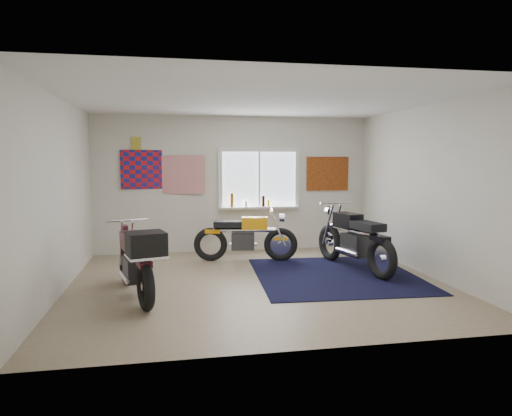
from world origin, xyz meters
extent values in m
plane|color=#9E896B|center=(0.00, 0.00, 0.00)|extent=(5.50, 5.50, 0.00)
plane|color=white|center=(0.00, 0.00, 2.70)|extent=(5.50, 5.50, 0.00)
plane|color=silver|center=(0.00, 2.50, 1.35)|extent=(5.50, 0.00, 5.50)
plane|color=silver|center=(0.00, -2.50, 1.35)|extent=(5.50, 0.00, 5.50)
plane|color=silver|center=(-2.75, 0.00, 1.35)|extent=(0.00, 5.00, 5.00)
plane|color=silver|center=(2.75, 0.00, 1.35)|extent=(0.00, 5.00, 5.00)
cube|color=black|center=(1.31, 0.19, 0.01)|extent=(2.64, 2.74, 0.01)
cube|color=white|center=(0.50, 2.48, 1.45)|extent=(1.50, 0.02, 1.10)
cube|color=white|center=(0.50, 2.47, 2.04)|extent=(1.66, 0.06, 0.08)
cube|color=white|center=(0.50, 2.47, 0.86)|extent=(1.66, 0.06, 0.08)
cube|color=white|center=(-0.29, 2.47, 1.45)|extent=(0.08, 0.06, 1.10)
cube|color=white|center=(1.29, 2.47, 1.45)|extent=(0.08, 0.06, 1.10)
cube|color=white|center=(0.50, 2.47, 1.45)|extent=(0.04, 0.06, 1.10)
cube|color=white|center=(0.50, 2.41, 0.88)|extent=(1.60, 0.16, 0.04)
cylinder|color=#8B5014|center=(-0.06, 2.40, 1.04)|extent=(0.07, 0.07, 0.28)
cylinder|color=silver|center=(0.22, 2.40, 0.96)|extent=(0.06, 0.06, 0.12)
cylinder|color=black|center=(0.57, 2.40, 1.01)|extent=(0.06, 0.06, 0.22)
cylinder|color=yellow|center=(0.68, 2.40, 0.97)|extent=(0.05, 0.05, 0.14)
plane|color=red|center=(-1.70, 2.48, 1.65)|extent=(1.00, 0.07, 1.00)
plane|color=red|center=(-1.05, 2.46, 1.55)|extent=(0.90, 0.09, 0.90)
cube|color=#A99B30|center=(-1.90, 2.48, 2.15)|extent=(0.18, 0.02, 0.24)
cube|color=#A54C14|center=(1.95, 2.48, 1.55)|extent=(0.90, 0.03, 0.70)
torus|color=black|center=(0.69, 1.38, 0.30)|extent=(0.62, 0.23, 0.61)
torus|color=black|center=(-0.57, 1.62, 0.30)|extent=(0.62, 0.23, 0.61)
cylinder|color=silver|center=(0.69, 1.38, 0.30)|extent=(0.12, 0.11, 0.10)
cylinder|color=silver|center=(-0.57, 1.62, 0.30)|extent=(0.12, 0.11, 0.10)
cylinder|color=silver|center=(0.06, 1.50, 0.57)|extent=(1.15, 0.29, 0.08)
cube|color=#2A2A2D|center=(0.02, 1.51, 0.37)|extent=(0.45, 0.33, 0.31)
cylinder|color=silver|center=(0.05, 1.65, 0.27)|extent=(0.51, 0.16, 0.06)
cube|color=orange|center=(0.23, 1.47, 0.70)|extent=(0.49, 0.32, 0.22)
cube|color=black|center=(-0.25, 1.56, 0.68)|extent=(0.54, 0.34, 0.11)
cube|color=orange|center=(-0.52, 1.61, 0.55)|extent=(0.30, 0.19, 0.07)
cube|color=orange|center=(0.69, 1.38, 0.41)|extent=(0.28, 0.17, 0.05)
cylinder|color=silver|center=(0.53, 1.41, 0.93)|extent=(0.14, 0.56, 0.03)
cylinder|color=silver|center=(0.71, 1.38, 0.79)|extent=(0.12, 0.16, 0.15)
torus|color=black|center=(1.59, 1.26, 0.33)|extent=(0.28, 0.68, 0.67)
torus|color=black|center=(1.91, -0.18, 0.33)|extent=(0.28, 0.68, 0.67)
cylinder|color=silver|center=(1.59, 1.26, 0.33)|extent=(0.13, 0.14, 0.12)
cylinder|color=silver|center=(1.91, -0.18, 0.33)|extent=(0.13, 0.14, 0.12)
cylinder|color=silver|center=(1.75, 0.54, 0.66)|extent=(0.38, 1.32, 0.10)
cube|color=#2A2A2D|center=(1.76, 0.49, 0.42)|extent=(0.39, 0.53, 0.36)
cylinder|color=silver|center=(1.60, 0.45, 0.32)|extent=(0.20, 0.58, 0.07)
cube|color=black|center=(1.71, 0.73, 0.80)|extent=(0.38, 0.58, 0.25)
cube|color=black|center=(1.83, 0.18, 0.78)|extent=(0.41, 0.63, 0.13)
cube|color=black|center=(1.90, -0.13, 0.63)|extent=(0.23, 0.35, 0.08)
cube|color=black|center=(1.59, 1.26, 0.45)|extent=(0.21, 0.32, 0.05)
cylinder|color=silver|center=(1.63, 1.08, 1.08)|extent=(0.65, 0.18, 0.04)
cylinder|color=silver|center=(1.59, 1.28, 0.91)|extent=(0.19, 0.14, 0.17)
torus|color=black|center=(-1.92, 0.28, 0.31)|extent=(0.28, 0.63, 0.62)
torus|color=black|center=(-1.58, -1.01, 0.31)|extent=(0.28, 0.63, 0.62)
cylinder|color=silver|center=(-1.92, 0.28, 0.31)|extent=(0.12, 0.13, 0.11)
cylinder|color=silver|center=(-1.58, -1.01, 0.31)|extent=(0.12, 0.13, 0.11)
cylinder|color=silver|center=(-1.75, -0.37, 0.59)|extent=(0.40, 1.18, 0.09)
cube|color=#2A2A2D|center=(-1.74, -0.41, 0.38)|extent=(0.37, 0.49, 0.32)
cylinder|color=silver|center=(-1.89, -0.45, 0.29)|extent=(0.20, 0.52, 0.07)
cube|color=#390911|center=(-1.79, -0.20, 0.73)|extent=(0.36, 0.53, 0.23)
cube|color=black|center=(-1.66, -0.69, 0.71)|extent=(0.40, 0.58, 0.11)
cube|color=#390911|center=(-1.59, -0.97, 0.57)|extent=(0.22, 0.32, 0.08)
cube|color=#390911|center=(-1.92, 0.28, 0.42)|extent=(0.20, 0.29, 0.05)
cylinder|color=silver|center=(-1.88, 0.11, 0.97)|extent=(0.58, 0.19, 0.03)
cylinder|color=silver|center=(-1.93, 0.30, 0.82)|extent=(0.17, 0.13, 0.15)
cube|color=black|center=(-1.55, -1.10, 0.84)|extent=(0.52, 0.50, 0.29)
camera|label=1|loc=(-1.23, -6.58, 1.83)|focal=32.00mm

